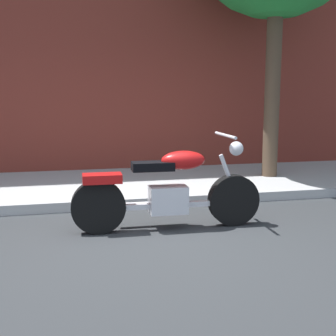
% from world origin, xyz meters
% --- Properties ---
extents(ground_plane, '(60.00, 60.00, 0.00)m').
position_xyz_m(ground_plane, '(0.00, 0.00, 0.00)').
color(ground_plane, '#303335').
extents(sidewalk, '(19.21, 2.63, 0.14)m').
position_xyz_m(sidewalk, '(0.00, 2.73, 0.07)').
color(sidewalk, '#AFAFAF').
rests_on(sidewalk, ground).
extents(motorcycle, '(2.24, 0.70, 1.12)m').
position_xyz_m(motorcycle, '(0.38, 0.42, 0.45)').
color(motorcycle, black).
rests_on(motorcycle, ground).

